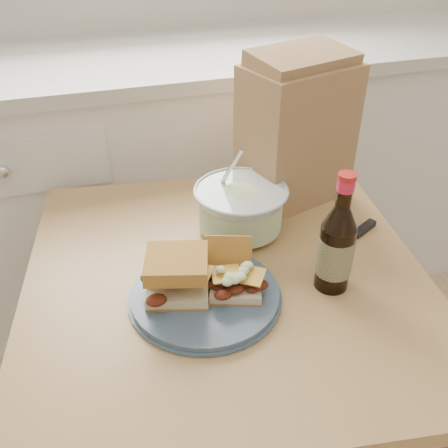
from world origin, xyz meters
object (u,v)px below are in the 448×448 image
object	(u,v)px
coleslaw_bowl	(241,210)
paper_bag	(296,134)
dining_table	(226,308)
plate	(205,295)
beer_bottle	(336,247)

from	to	relation	value
coleslaw_bowl	paper_bag	distance (m)	0.25
dining_table	plate	world-z (taller)	plate
paper_bag	beer_bottle	bearing A→B (deg)	-117.49
plate	paper_bag	size ratio (longest dim) A/B	0.86
coleslaw_bowl	beer_bottle	size ratio (longest dim) A/B	0.84
plate	beer_bottle	bearing A→B (deg)	-7.90
plate	paper_bag	xyz separation A→B (m)	(0.32, 0.32, 0.16)
paper_bag	dining_table	bearing A→B (deg)	-151.65
dining_table	coleslaw_bowl	xyz separation A→B (m)	(0.08, 0.14, 0.16)
coleslaw_bowl	paper_bag	world-z (taller)	paper_bag
dining_table	beer_bottle	world-z (taller)	beer_bottle
beer_bottle	paper_bag	size ratio (longest dim) A/B	0.75
dining_table	beer_bottle	bearing A→B (deg)	-18.66
beer_bottle	dining_table	bearing A→B (deg)	137.53
plate	paper_bag	world-z (taller)	paper_bag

